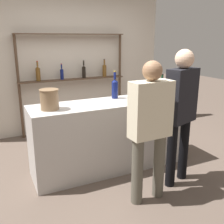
% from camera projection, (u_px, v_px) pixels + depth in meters
% --- Properties ---
extents(ground_plane, '(16.00, 16.00, 0.00)m').
position_uv_depth(ground_plane, '(112.00, 166.00, 3.79)').
color(ground_plane, brown).
extents(bar_counter, '(2.21, 0.61, 0.96)m').
position_uv_depth(bar_counter, '(112.00, 135.00, 3.66)').
color(bar_counter, '#B7B2AD').
rests_on(bar_counter, ground_plane).
extents(back_wall, '(3.81, 0.12, 2.80)m').
position_uv_depth(back_wall, '(70.00, 59.00, 5.07)').
color(back_wall, beige).
rests_on(back_wall, ground_plane).
extents(back_shelf, '(2.05, 0.18, 1.87)m').
position_uv_depth(back_shelf, '(73.00, 69.00, 4.96)').
color(back_shelf, '#4C3828').
rests_on(back_shelf, ground_plane).
extents(counter_bottle_0, '(0.09, 0.09, 0.36)m').
position_uv_depth(counter_bottle_0, '(148.00, 88.00, 3.71)').
color(counter_bottle_0, black).
rests_on(counter_bottle_0, bar_counter).
extents(counter_bottle_1, '(0.09, 0.09, 0.39)m').
position_uv_depth(counter_bottle_1, '(115.00, 88.00, 3.70)').
color(counter_bottle_1, '#0F1956').
rests_on(counter_bottle_1, bar_counter).
extents(counter_bottle_2, '(0.09, 0.09, 0.33)m').
position_uv_depth(counter_bottle_2, '(162.00, 88.00, 3.86)').
color(counter_bottle_2, black).
rests_on(counter_bottle_2, bar_counter).
extents(ice_bucket, '(0.23, 0.23, 0.25)m').
position_uv_depth(ice_bucket, '(49.00, 99.00, 3.12)').
color(ice_bucket, '#846647').
rests_on(ice_bucket, bar_counter).
extents(customer_center, '(0.46, 0.22, 1.58)m').
position_uv_depth(customer_center, '(150.00, 123.00, 2.79)').
color(customer_center, '#575347').
rests_on(customer_center, ground_plane).
extents(customer_right, '(0.46, 0.31, 1.67)m').
position_uv_depth(customer_right, '(181.00, 108.00, 3.13)').
color(customer_right, black).
rests_on(customer_right, ground_plane).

